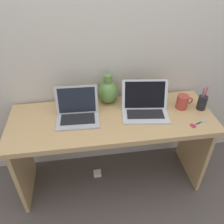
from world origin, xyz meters
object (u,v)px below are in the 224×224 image
laptop_right (145,105)px  scissors (196,124)px  laptop_left (77,110)px  pen_cup (202,102)px  green_vase (108,91)px  coffee_mug (182,102)px  power_brick (97,173)px

laptop_right → scissors: 0.39m
laptop_left → pen_cup: (0.95, -0.03, -0.00)m
green_vase → scissors: bearing=-33.9°
pen_cup → coffee_mug: bearing=166.3°
laptop_right → green_vase: (-0.26, 0.18, 0.04)m
green_vase → pen_cup: bearing=-16.4°
scissors → power_brick: (-0.71, 0.24, -0.71)m
laptop_right → coffee_mug: 0.30m
green_vase → coffee_mug: (0.56, -0.17, -0.04)m
laptop_right → green_vase: 0.32m
laptop_left → pen_cup: size_ratio=1.64×
green_vase → power_brick: 0.83m
laptop_left → green_vase: bearing=35.4°
coffee_mug → power_brick: (-0.69, 0.02, -0.76)m
laptop_left → pen_cup: 0.95m
laptop_left → power_brick: laptop_left is taller
pen_cup → scissors: bearing=-123.6°
pen_cup → scissors: (-0.12, -0.18, -0.06)m
laptop_left → green_vase: (0.25, 0.18, 0.04)m
laptop_left → coffee_mug: laptop_left is taller
laptop_right → scissors: laptop_right is taller
pen_cup → power_brick: (-0.83, 0.05, -0.76)m
green_vase → scissors: green_vase is taller
pen_cup → power_brick: 1.13m
coffee_mug → power_brick: size_ratio=1.87×
laptop_left → coffee_mug: 0.81m
scissors → pen_cup: bearing=56.4°
green_vase → power_brick: green_vase is taller
scissors → power_brick: 1.03m
coffee_mug → scissors: (0.02, -0.22, -0.05)m
laptop_left → scissors: bearing=-14.4°
coffee_mug → power_brick: coffee_mug is taller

